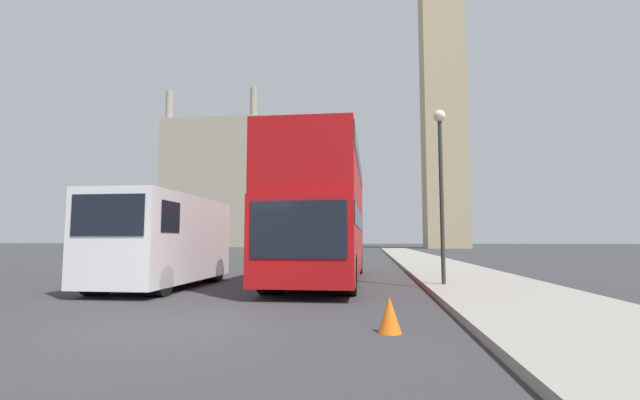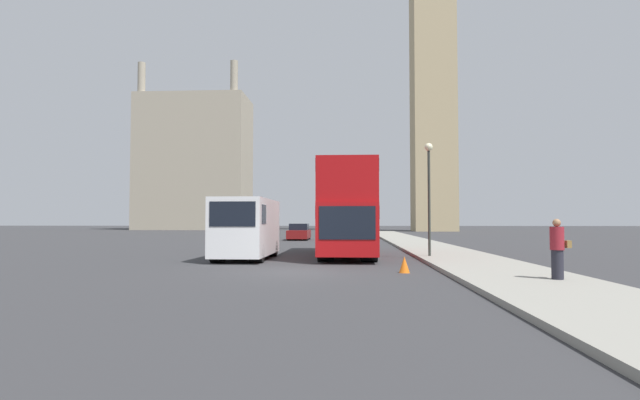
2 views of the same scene
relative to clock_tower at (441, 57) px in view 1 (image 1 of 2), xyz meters
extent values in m
plane|color=#333335|center=(-16.06, -67.14, -33.19)|extent=(300.00, 300.00, 0.00)
cube|color=gray|center=(-9.19, -67.14, -33.11)|extent=(3.73, 120.00, 0.15)
cube|color=tan|center=(0.00, 0.00, -9.57)|extent=(6.89, 6.89, 47.24)
cube|color=#9E937F|center=(-44.39, 11.82, -20.22)|extent=(20.83, 11.70, 25.94)
cylinder|color=#9E937F|center=(-53.24, 6.84, -4.40)|extent=(1.40, 1.40, 5.71)
cylinder|color=#9E937F|center=(-35.54, 6.84, -4.40)|extent=(1.40, 1.40, 5.71)
cube|color=#A80F11|center=(-14.22, -59.35, -31.79)|extent=(2.53, 10.12, 2.20)
cube|color=#A80F11|center=(-14.22, -59.35, -29.75)|extent=(2.53, 9.92, 1.87)
cube|color=black|center=(-14.22, -59.35, -31.11)|extent=(2.57, 9.71, 0.55)
cube|color=black|center=(-14.22, -59.35, -29.19)|extent=(2.57, 9.51, 0.55)
cube|color=black|center=(-14.22, -64.42, -31.52)|extent=(2.23, 0.03, 1.32)
cylinder|color=black|center=(-15.13, -62.89, -32.64)|extent=(0.71, 1.08, 1.08)
cylinder|color=black|center=(-13.31, -62.89, -32.64)|extent=(0.71, 1.08, 1.08)
cylinder|color=black|center=(-15.13, -55.81, -32.64)|extent=(0.71, 1.08, 1.08)
cylinder|color=black|center=(-13.31, -55.81, -32.64)|extent=(0.71, 1.08, 1.08)
cube|color=white|center=(-18.77, -61.77, -31.72)|extent=(2.18, 5.61, 2.50)
cube|color=black|center=(-18.77, -64.59, -31.17)|extent=(1.85, 0.02, 1.00)
cube|color=black|center=(-18.77, -63.60, -31.17)|extent=(2.21, 1.01, 0.80)
cylinder|color=black|center=(-19.59, -63.68, -32.80)|extent=(0.54, 0.78, 0.78)
cylinder|color=black|center=(-17.96, -63.68, -32.80)|extent=(0.54, 0.78, 0.78)
cylinder|color=black|center=(-19.59, -59.87, -32.80)|extent=(0.54, 0.78, 0.78)
cylinder|color=black|center=(-17.96, -59.87, -32.80)|extent=(0.54, 0.78, 0.78)
cylinder|color=#2D332D|center=(-10.50, -61.21, -30.64)|extent=(0.12, 0.12, 4.78)
sphere|color=beige|center=(-10.50, -61.21, -28.07)|extent=(0.36, 0.36, 0.36)
cube|color=maroon|center=(-18.66, -39.16, -32.66)|extent=(1.82, 4.48, 0.73)
cube|color=black|center=(-18.66, -39.04, -32.00)|extent=(1.64, 2.15, 0.59)
cylinder|color=black|center=(-19.37, -40.59, -32.87)|extent=(0.40, 0.62, 0.62)
cylinder|color=black|center=(-17.95, -40.59, -32.87)|extent=(0.40, 0.62, 0.62)
cylinder|color=black|center=(-19.37, -37.72, -32.87)|extent=(0.40, 0.62, 0.62)
cylinder|color=black|center=(-17.95, -37.72, -32.87)|extent=(0.40, 0.62, 0.62)
cone|color=orange|center=(-12.30, -67.25, -32.91)|extent=(0.36, 0.36, 0.55)
camera|label=1|loc=(-12.57, -74.03, -31.76)|focal=24.00mm
camera|label=2|loc=(-14.15, -84.13, -31.44)|focal=28.00mm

